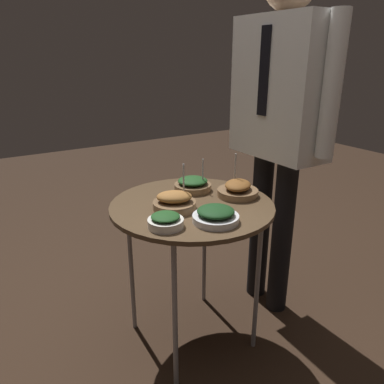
{
  "coord_description": "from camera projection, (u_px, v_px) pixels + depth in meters",
  "views": [
    {
      "loc": [
        1.2,
        -0.76,
        1.25
      ],
      "look_at": [
        0.0,
        0.0,
        0.72
      ],
      "focal_mm": 35.0,
      "sensor_mm": 36.0,
      "label": 1
    }
  ],
  "objects": [
    {
      "name": "bowl_spinach_front_right",
      "position": [
        193.0,
        185.0,
        1.67
      ],
      "size": [
        0.17,
        0.17,
        0.15
      ],
      "color": "brown",
      "rests_on": "serving_cart"
    },
    {
      "name": "waiter_figure",
      "position": [
        281.0,
        106.0,
        1.68
      ],
      "size": [
        0.6,
        0.23,
        1.63
      ],
      "color": "black",
      "rests_on": "ground_plane"
    },
    {
      "name": "bowl_spinach_front_center",
      "position": [
        216.0,
        215.0,
        1.36
      ],
      "size": [
        0.17,
        0.17,
        0.06
      ],
      "color": "silver",
      "rests_on": "serving_cart"
    },
    {
      "name": "bowl_roast_mid_left",
      "position": [
        174.0,
        202.0,
        1.47
      ],
      "size": [
        0.17,
        0.17,
        0.18
      ],
      "color": "brown",
      "rests_on": "serving_cart"
    },
    {
      "name": "ground_plane",
      "position": [
        192.0,
        335.0,
        1.77
      ],
      "size": [
        8.0,
        8.0,
        0.0
      ],
      "primitive_type": "plane",
      "color": "black"
    },
    {
      "name": "serving_cart",
      "position": [
        192.0,
        214.0,
        1.55
      ],
      "size": [
        0.67,
        0.67,
        0.67
      ],
      "color": "brown",
      "rests_on": "ground_plane"
    },
    {
      "name": "bowl_spinach_back_right",
      "position": [
        166.0,
        221.0,
        1.32
      ],
      "size": [
        0.13,
        0.13,
        0.05
      ],
      "color": "silver",
      "rests_on": "serving_cart"
    },
    {
      "name": "bowl_roast_front_left",
      "position": [
        238.0,
        190.0,
        1.61
      ],
      "size": [
        0.18,
        0.18,
        0.18
      ],
      "color": "brown",
      "rests_on": "serving_cart"
    }
  ]
}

